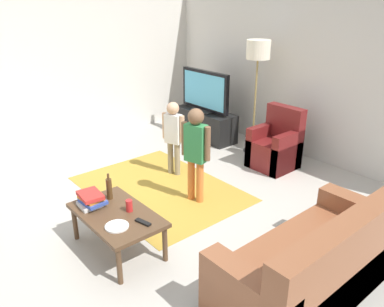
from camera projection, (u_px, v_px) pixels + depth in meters
name	position (u px, v px, depth m)	size (l,w,h in m)	color
ground	(153.00, 218.00, 4.46)	(7.80, 7.80, 0.00)	#B2ADA3
wall_back	(315.00, 71.00, 5.74)	(6.00, 0.12, 2.70)	silver
wall_left	(40.00, 67.00, 6.06)	(0.12, 6.00, 2.70)	silver
area_rug	(160.00, 188.00, 5.13)	(2.20, 1.60, 0.01)	#B28C33
tv_stand	(205.00, 125.00, 6.89)	(1.20, 0.44, 0.50)	black
tv	(205.00, 92.00, 6.65)	(1.10, 0.28, 0.71)	black
couch	(318.00, 267.00, 3.22)	(0.80, 1.80, 0.86)	brown
armchair	(276.00, 148.00, 5.71)	(0.60, 0.60, 0.90)	maroon
floor_lamp	(258.00, 56.00, 5.79)	(0.36, 0.36, 1.78)	#262626
child_near_tv	(173.00, 132.00, 5.33)	(0.34, 0.19, 1.06)	gray
child_center	(196.00, 147.00, 4.58)	(0.39, 0.21, 1.19)	orange
coffee_table	(117.00, 217.00, 3.78)	(1.00, 0.60, 0.42)	#513823
book_stack	(91.00, 199.00, 3.87)	(0.30, 0.24, 0.14)	white
bottle	(109.00, 188.00, 3.99)	(0.06, 0.06, 0.29)	#4C3319
tv_remote	(143.00, 222.00, 3.59)	(0.17, 0.05, 0.02)	black
soda_can	(129.00, 206.00, 3.78)	(0.07, 0.07, 0.12)	red
plate	(117.00, 226.00, 3.53)	(0.22, 0.22, 0.02)	white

